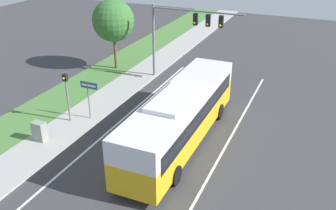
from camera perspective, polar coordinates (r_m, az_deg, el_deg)
The scene contains 11 objects.
ground_plane at distance 20.49m, azimuth -3.83°, elevation -9.03°, with size 80.00×80.00×0.00m, color #38383A.
sidewalk at distance 23.56m, azimuth -17.44°, elevation -5.06°, with size 2.80×80.00×0.12m.
grass_verge at distance 25.62m, azimuth -22.94°, elevation -3.42°, with size 3.60×80.00×0.10m.
lane_divider_near at distance 22.13m, azimuth -12.22°, elevation -6.70°, with size 0.14×30.00×0.01m.
lane_divider_far at distance 19.38m, azimuth 5.89°, elevation -11.43°, with size 0.14×30.00×0.01m.
bus at distance 21.46m, azimuth 2.00°, elevation -1.35°, with size 2.77×12.25×3.44m.
signal_gantry at distance 29.64m, azimuth 2.46°, elevation 11.81°, with size 7.40×0.41×6.06m.
pedestrian_signal at distance 24.42m, azimuth -15.19°, elevation 2.16°, with size 0.28×0.34×3.34m.
street_sign at distance 24.54m, azimuth -11.98°, elevation 1.78°, with size 1.25×0.08×2.73m.
utility_cabinet at distance 23.34m, azimuth -19.01°, elevation -3.79°, with size 0.75×0.51×1.17m.
roadside_tree at distance 32.72m, azimuth -8.34°, elevation 12.60°, with size 3.58×3.58×6.04m.
Camera 1 is at (7.94, -14.82, 11.70)m, focal length 40.00 mm.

